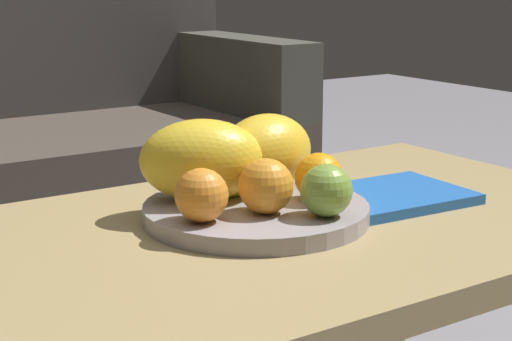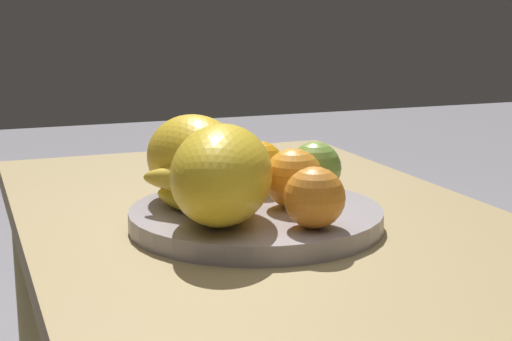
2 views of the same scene
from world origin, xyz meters
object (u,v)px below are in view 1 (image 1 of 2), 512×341
banana_bunch (224,178)px  orange_right (203,196)px  melon_large_front (202,160)px  melon_smaller_beside (266,152)px  fruit_bowl (256,212)px  magazine (387,197)px  coffee_table (234,264)px  apple_left (326,191)px  orange_front (319,177)px  orange_left (266,186)px

banana_bunch → orange_right: bearing=-133.0°
melon_large_front → melon_smaller_beside: (0.11, -0.00, -0.00)m
fruit_bowl → magazine: 0.23m
melon_large_front → coffee_table: bearing=-94.0°
magazine → orange_right: bearing=-176.0°
apple_left → banana_bunch: apple_left is taller
fruit_bowl → orange_right: orange_right is taller
apple_left → coffee_table: bearing=144.8°
coffee_table → melon_large_front: bearing=86.0°
orange_front → apple_left: 0.08m
melon_large_front → banana_bunch: 0.05m
orange_left → apple_left: size_ratio=1.06×
magazine → orange_left: bearing=-173.4°
coffee_table → banana_bunch: size_ratio=7.69×
banana_bunch → melon_large_front: bearing=-171.9°
orange_front → melon_smaller_beside: bearing=103.6°
coffee_table → melon_smaller_beside: size_ratio=7.75×
orange_front → orange_right: bearing=179.6°
apple_left → banana_bunch: (-0.06, 0.18, -0.01)m
melon_large_front → apple_left: (0.10, -0.17, -0.02)m
fruit_bowl → banana_bunch: size_ratio=2.02×
fruit_bowl → orange_right: bearing=-161.9°
orange_front → magazine: size_ratio=0.29×
melon_large_front → orange_right: 0.12m
banana_bunch → melon_smaller_beside: bearing=-5.0°
orange_right → fruit_bowl: bearing=18.1°
apple_left → melon_smaller_beside: bearing=84.5°
orange_front → magazine: orange_front is taller
fruit_bowl → orange_front: 0.11m
melon_large_front → banana_bunch: melon_large_front is taller
melon_large_front → orange_left: 0.12m
melon_large_front → orange_front: size_ratio=2.55×
melon_large_front → orange_front: (0.14, -0.10, -0.02)m
orange_front → orange_right: size_ratio=0.98×
orange_right → banana_bunch: orange_right is taller
orange_front → apple_left: size_ratio=0.98×
melon_smaller_beside → apple_left: (-0.02, -0.17, -0.02)m
orange_front → apple_left: (-0.04, -0.07, 0.00)m
melon_smaller_beside → orange_front: bearing=-76.4°
orange_left → apple_left: 0.08m
orange_front → apple_left: bearing=-120.8°
melon_large_front → fruit_bowl: bearing=-50.6°
orange_left → banana_bunch: 0.12m
orange_left → magazine: bearing=3.1°
melon_large_front → apple_left: 0.20m
melon_smaller_beside → magazine: melon_smaller_beside is taller
fruit_bowl → melon_large_front: (-0.05, 0.06, 0.07)m
banana_bunch → coffee_table: bearing=-115.6°
coffee_table → orange_left: size_ratio=16.19×
fruit_bowl → orange_left: bearing=-107.5°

